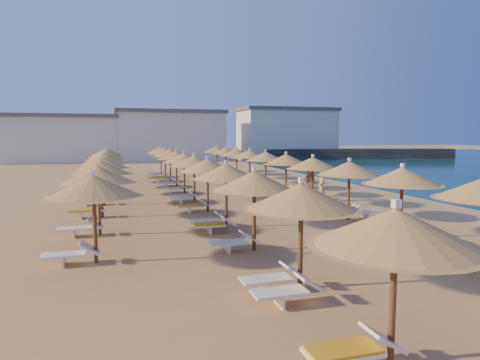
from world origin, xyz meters
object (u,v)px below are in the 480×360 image
object	(u,v)px
beachgoer_b	(310,183)
beachgoer_a	(321,186)
parasol_row_west	(194,162)
parasol_row_east	(286,160)
jetty	(358,154)

from	to	relation	value
beachgoer_b	beachgoer_a	size ratio (longest dim) A/B	1.04
parasol_row_west	beachgoer_b	distance (m)	7.15
parasol_row_east	beachgoer_b	size ratio (longest dim) A/B	22.25
jetty	beachgoer_b	xyz separation A→B (m)	(-25.93, -36.62, 0.13)
parasol_row_west	parasol_row_east	bearing A→B (deg)	0.00
jetty	parasol_row_west	bearing A→B (deg)	-120.08
jetty	beachgoer_b	size ratio (longest dim) A/B	16.97
parasol_row_east	parasol_row_west	distance (m)	5.64
beachgoer_b	beachgoer_a	xyz separation A→B (m)	(-0.06, -1.64, -0.04)
jetty	beachgoer_b	bearing A→B (deg)	-113.02
parasol_row_west	beachgoer_a	bearing A→B (deg)	-17.20
parasol_row_west	jetty	bearing A→B (deg)	47.64
parasol_row_west	beachgoer_a	world-z (taller)	parasol_row_west
parasol_row_east	parasol_row_west	size ratio (longest dim) A/B	1.00
beachgoer_b	beachgoer_a	distance (m)	1.64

